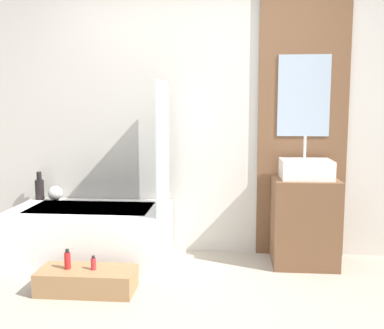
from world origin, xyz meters
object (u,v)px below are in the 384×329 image
at_px(wooden_step_bench, 87,280).
at_px(bathtub, 92,235).
at_px(sink, 306,169).
at_px(bottle_soap_primary, 68,260).
at_px(bottle_soap_secondary, 93,263).
at_px(vase_tall_dark, 40,188).
at_px(vase_round_light, 55,193).

bearing_deg(wooden_step_bench, bathtub, 104.16).
bearing_deg(bathtub, sink, 3.74).
height_order(bottle_soap_primary, bottle_soap_secondary, bottle_soap_primary).
height_order(sink, bottle_soap_secondary, sink).
bearing_deg(sink, bottle_soap_secondary, -155.28).
distance_m(vase_tall_dark, bottle_soap_secondary, 1.29).
xyz_separation_m(sink, bottle_soap_secondary, (-1.65, -0.76, -0.62)).
xyz_separation_m(vase_tall_dark, vase_round_light, (0.16, -0.03, -0.04)).
relative_size(bathtub, sink, 3.17).
relative_size(wooden_step_bench, vase_tall_dark, 2.69).
distance_m(sink, bottle_soap_primary, 2.09).
relative_size(bathtub, wooden_step_bench, 1.89).
distance_m(bathtub, bottle_soap_secondary, 0.68).
bearing_deg(bathtub, bottle_soap_secondary, -71.40).
distance_m(bathtub, bottle_soap_primary, 0.64).
height_order(vase_round_light, bottle_soap_secondary, vase_round_light).
xyz_separation_m(sink, vase_round_light, (-2.29, 0.14, -0.28)).
xyz_separation_m(bathtub, wooden_step_bench, (0.16, -0.64, -0.16)).
bearing_deg(wooden_step_bench, bottle_soap_secondary, 0.00).
bearing_deg(wooden_step_bench, bottle_soap_primary, 180.00).
bearing_deg(vase_round_light, sink, -3.54).
bearing_deg(sink, wooden_step_bench, -155.97).
distance_m(wooden_step_bench, vase_round_light, 1.18).
distance_m(sink, vase_tall_dark, 2.47).
bearing_deg(vase_tall_dark, bathtub, -26.30).
height_order(wooden_step_bench, vase_tall_dark, vase_tall_dark).
bearing_deg(bottle_soap_primary, vase_tall_dark, 123.08).
distance_m(bathtub, vase_round_light, 0.59).
height_order(bathtub, bottle_soap_secondary, bathtub).
xyz_separation_m(bathtub, vase_round_light, (-0.43, 0.26, 0.31)).
bearing_deg(bottle_soap_primary, vase_round_light, 116.15).
height_order(bathtub, vase_tall_dark, vase_tall_dark).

